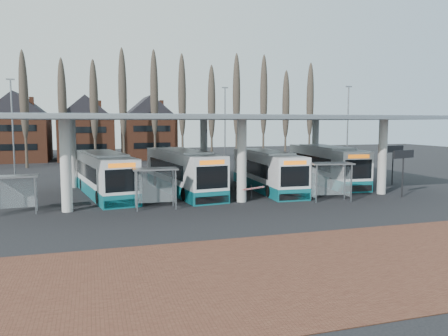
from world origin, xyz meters
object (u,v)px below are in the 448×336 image
object	(u,v)px
shelter_1	(155,179)
shelter_2	(330,173)
bus_1	(182,172)
bus_3	(325,165)
bus_2	(266,171)
shelter_0	(16,186)
bus_0	(104,175)

from	to	relation	value
shelter_1	shelter_2	xyz separation A→B (m)	(12.78, -0.83, 0.07)
bus_1	bus_3	bearing A→B (deg)	-0.85
bus_3	bus_2	bearing A→B (deg)	-156.12
shelter_0	shelter_1	world-z (taller)	shelter_1
shelter_0	bus_0	bearing A→B (deg)	43.09
bus_0	shelter_2	world-z (taller)	bus_0
shelter_2	shelter_1	bearing A→B (deg)	-173.71
bus_0	bus_3	world-z (taller)	bus_3
shelter_2	bus_2	bearing A→B (deg)	120.14
bus_0	shelter_0	xyz separation A→B (m)	(-5.54, -5.75, 0.16)
shelter_0	shelter_1	bearing A→B (deg)	-9.44
bus_1	shelter_2	distance (m)	12.02
shelter_1	shelter_2	bearing A→B (deg)	-2.11
shelter_2	bus_3	bearing A→B (deg)	72.06
bus_2	shelter_1	size ratio (longest dim) A/B	4.06
bus_0	shelter_2	distance (m)	17.61
shelter_0	shelter_1	distance (m)	8.71
bus_3	shelter_0	distance (m)	27.04
bus_1	bus_2	bearing A→B (deg)	-12.92
bus_2	shelter_2	bearing A→B (deg)	-67.19
bus_1	bus_2	xyz separation A→B (m)	(7.23, -0.72, -0.08)
bus_0	shelter_2	bearing A→B (deg)	-34.83
bus_2	shelter_0	distance (m)	19.62
bus_2	bus_0	bearing A→B (deg)	178.20
bus_3	shelter_1	xyz separation A→B (m)	(-17.46, -7.99, 0.34)
bus_1	shelter_2	size ratio (longest dim) A/B	3.96
shelter_1	bus_2	bearing A→B (deg)	30.19
bus_0	bus_2	world-z (taller)	bus_0
bus_0	shelter_0	distance (m)	7.98
bus_2	shelter_0	bearing A→B (deg)	-163.50
bus_1	shelter_0	world-z (taller)	bus_1
bus_0	shelter_0	world-z (taller)	bus_0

